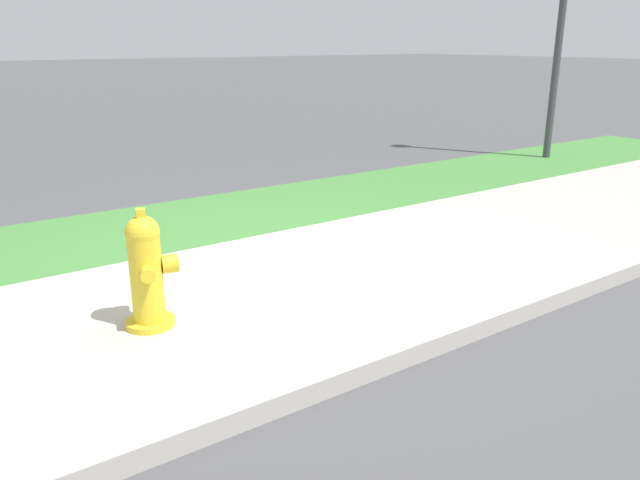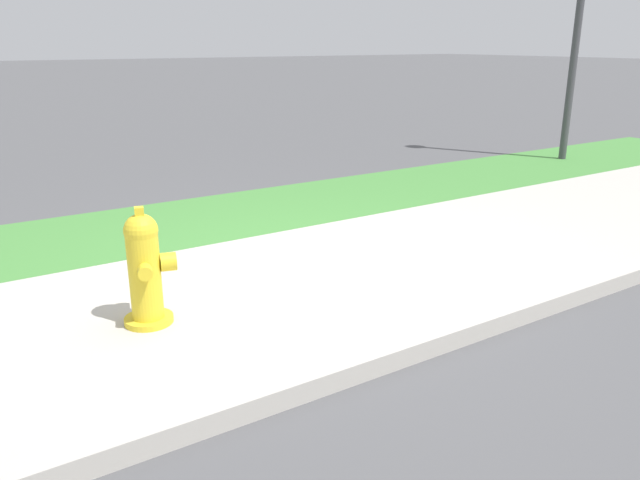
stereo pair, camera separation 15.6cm
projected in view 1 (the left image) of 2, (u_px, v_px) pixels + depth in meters
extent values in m
plane|color=#515154|center=(317.00, 280.00, 4.79)|extent=(120.00, 120.00, 0.00)
cube|color=#BCB7AD|center=(317.00, 280.00, 4.79)|extent=(18.00, 2.48, 0.01)
cube|color=#47893D|center=(200.00, 219.00, 6.43)|extent=(18.00, 1.74, 0.01)
cube|color=#BCB7AD|center=(442.00, 337.00, 3.75)|extent=(18.00, 0.16, 0.12)
cylinder|color=yellow|center=(151.00, 323.00, 4.01)|extent=(0.31, 0.31, 0.05)
cylinder|color=yellow|center=(146.00, 277.00, 3.92)|extent=(0.20, 0.20, 0.58)
sphere|color=yellow|center=(142.00, 232.00, 3.83)|extent=(0.21, 0.21, 0.21)
cube|color=yellow|center=(141.00, 213.00, 3.79)|extent=(0.07, 0.07, 0.06)
cylinder|color=yellow|center=(143.00, 259.00, 4.03)|extent=(0.11, 0.11, 0.09)
cylinder|color=yellow|center=(148.00, 274.00, 3.76)|extent=(0.11, 0.11, 0.09)
cylinder|color=yellow|center=(170.00, 264.00, 3.94)|extent=(0.13, 0.14, 0.12)
cylinder|color=#3D3D42|center=(561.00, 23.00, 9.20)|extent=(0.11, 0.11, 4.01)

